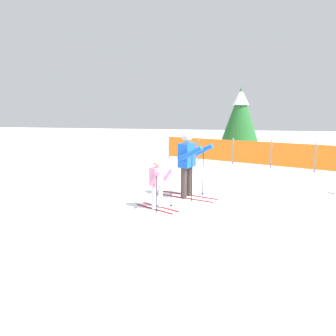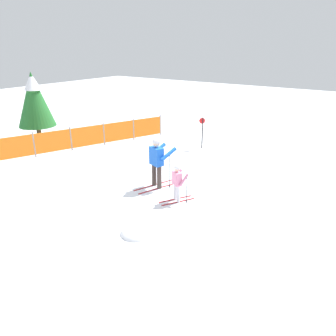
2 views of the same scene
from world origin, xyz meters
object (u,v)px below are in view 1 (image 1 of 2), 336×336
(skier_adult, at_px, (188,157))
(skier_child, at_px, (158,179))
(conifer_far, at_px, (240,113))
(safety_fence, at_px, (251,152))

(skier_adult, xyz_separation_m, skier_child, (-0.55, -1.19, -0.36))
(skier_adult, relative_size, skier_child, 1.46)
(skier_adult, bearing_deg, skier_child, -95.01)
(skier_child, xyz_separation_m, conifer_far, (1.91, 9.95, 1.42))
(skier_adult, bearing_deg, safety_fence, 91.00)
(safety_fence, bearing_deg, skier_child, -109.67)
(skier_adult, height_order, skier_child, skier_adult)
(skier_child, height_order, conifer_far, conifer_far)
(conifer_far, bearing_deg, skier_child, -100.88)
(conifer_far, bearing_deg, safety_fence, -81.08)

